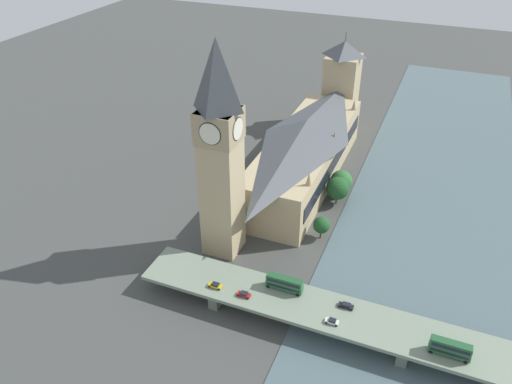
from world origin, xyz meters
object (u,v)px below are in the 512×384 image
(car_southbound_lead, at_px, (332,321))
(car_northbound_lead, at_px, (346,305))
(parliament_hall, at_px, (306,150))
(car_northbound_mid, at_px, (215,285))
(clock_tower, at_px, (220,150))
(road_bridge, at_px, (406,336))
(double_decker_bus_lead, at_px, (450,348))
(car_southbound_mid, at_px, (244,294))
(victoria_tower, at_px, (341,85))
(double_decker_bus_rear, at_px, (284,283))

(car_southbound_lead, bearing_deg, car_northbound_lead, -106.64)
(parliament_hall, distance_m, car_northbound_mid, 82.67)
(car_northbound_mid, bearing_deg, car_northbound_lead, -170.05)
(parliament_hall, xyz_separation_m, car_southbound_lead, (-34.00, 82.97, -6.56))
(clock_tower, relative_size, road_bridge, 0.46)
(double_decker_bus_lead, distance_m, car_northbound_lead, 29.71)
(clock_tower, xyz_separation_m, car_southbound_mid, (-18.75, 25.61, -32.04))
(car_northbound_lead, xyz_separation_m, car_southbound_lead, (2.22, 7.42, 0.01))
(car_northbound_lead, relative_size, car_southbound_lead, 1.16)
(road_bridge, relative_size, double_decker_bus_lead, 15.23)
(road_bridge, relative_size, car_northbound_lead, 36.18)
(parliament_hall, distance_m, car_southbound_mid, 83.12)
(parliament_hall, xyz_separation_m, clock_tower, (11.80, 56.95, 25.50))
(double_decker_bus_lead, relative_size, car_northbound_lead, 2.38)
(clock_tower, distance_m, double_decker_bus_lead, 86.35)
(parliament_hall, height_order, clock_tower, clock_tower)
(clock_tower, relative_size, car_northbound_lead, 16.79)
(double_decker_bus_lead, bearing_deg, road_bridge, -17.09)
(victoria_tower, distance_m, car_northbound_mid, 142.34)
(double_decker_bus_lead, distance_m, double_decker_bus_rear, 48.44)
(victoria_tower, height_order, car_northbound_mid, victoria_tower)
(clock_tower, distance_m, car_northbound_mid, 41.89)
(parliament_hall, xyz_separation_m, car_southbound_mid, (-6.95, 82.57, -6.54))
(road_bridge, height_order, car_southbound_mid, car_southbound_mid)
(victoria_tower, relative_size, double_decker_bus_rear, 4.23)
(double_decker_bus_rear, xyz_separation_m, car_northbound_lead, (-19.07, 0.19, -1.91))
(victoria_tower, distance_m, car_southbound_mid, 142.69)
(double_decker_bus_lead, height_order, car_southbound_lead, double_decker_bus_lead)
(car_northbound_lead, bearing_deg, car_southbound_mid, 13.47)
(clock_tower, distance_m, road_bridge, 77.31)
(double_decker_bus_rear, bearing_deg, car_southbound_lead, 155.70)
(car_northbound_lead, bearing_deg, double_decker_bus_rear, -0.57)
(car_northbound_lead, bearing_deg, road_bridge, 169.58)
(car_southbound_mid, bearing_deg, car_northbound_mid, -1.17)
(victoria_tower, bearing_deg, clock_tower, 84.22)
(road_bridge, bearing_deg, parliament_hall, -55.53)
(clock_tower, relative_size, double_decker_bus_rear, 6.57)
(car_northbound_mid, distance_m, car_southbound_mid, 9.59)
(parliament_hall, distance_m, victoria_tower, 59.76)
(parliament_hall, distance_m, double_decker_bus_rear, 77.43)
(car_northbound_mid, bearing_deg, car_southbound_mid, 178.83)
(victoria_tower, relative_size, car_northbound_mid, 11.36)
(double_decker_bus_lead, height_order, car_northbound_lead, double_decker_bus_lead)
(clock_tower, bearing_deg, victoria_tower, -95.78)
(road_bridge, bearing_deg, double_decker_bus_lead, 162.91)
(double_decker_bus_rear, relative_size, car_southbound_mid, 2.79)
(car_southbound_mid, bearing_deg, double_decker_bus_rear, -144.76)
(parliament_hall, bearing_deg, car_northbound_mid, 88.16)
(clock_tower, relative_size, car_southbound_lead, 19.44)
(parliament_hall, height_order, victoria_tower, victoria_tower)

